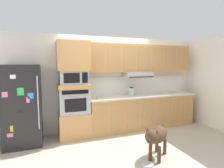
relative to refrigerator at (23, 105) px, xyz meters
The scene contains 17 objects.
ground_plane 2.34m from the refrigerator, 18.25° to the right, with size 9.60×9.60×0.00m, color #B2A899.
back_kitchen_wall 2.14m from the refrigerator, 11.80° to the left, with size 6.20×0.12×2.50m, color silver.
side_panel_right 4.92m from the refrigerator, ahead, with size 0.12×7.10×2.50m, color white.
refrigerator is the anchor object (origin of this frame).
oven_base_cabinet 1.25m from the refrigerator, ahead, with size 0.74×0.62×0.60m, color tan.
built_in_oven 1.11m from the refrigerator, ahead, with size 0.70×0.62×0.60m.
appliance_mid_shelf 1.17m from the refrigerator, ahead, with size 0.74×0.62×0.10m, color tan.
microwave 1.25m from the refrigerator, ahead, with size 0.64×0.54×0.32m.
appliance_upper_cabinet 1.55m from the refrigerator, ahead, with size 0.74×0.62×0.68m, color tan.
lower_cabinet_run 3.03m from the refrigerator, ahead, with size 3.04×0.63×0.88m.
countertop_slab 3.00m from the refrigerator, ahead, with size 3.08×0.64×0.04m, color silver.
backsplash_panel 3.03m from the refrigerator, ahead, with size 3.08×0.02×0.50m, color white.
upper_cabinet_with_hood 3.16m from the refrigerator, ahead, with size 3.04×0.48×0.88m.
screwdriver 1.69m from the refrigerator, ahead, with size 0.16×0.16×0.03m.
electric_kettle 2.63m from the refrigerator, ahead, with size 0.17×0.17×0.24m.
dog 2.88m from the refrigerator, 32.76° to the right, with size 0.82×0.68×0.68m.
dog_food_bowl 2.84m from the refrigerator, 39.31° to the right, with size 0.20×0.20×0.06m.
Camera 1 is at (-1.53, -3.56, 1.77)m, focal length 28.64 mm.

